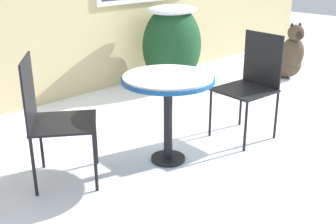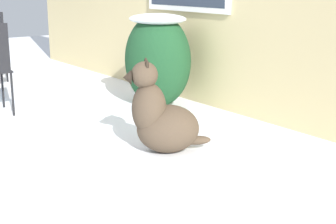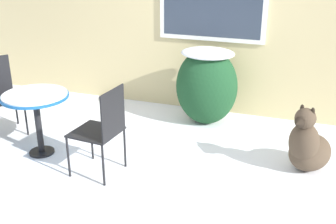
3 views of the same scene
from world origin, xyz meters
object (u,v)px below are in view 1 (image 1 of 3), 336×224
(patio_chair_near_table, at_px, (51,115))
(patio_chair_far_side, at_px, (251,81))
(dog, at_px, (288,58))
(patio_table, at_px, (168,89))

(patio_chair_near_table, bearing_deg, patio_chair_far_side, -71.22)
(patio_chair_far_side, bearing_deg, patio_chair_near_table, -101.79)
(patio_chair_near_table, relative_size, patio_chair_far_side, 1.00)
(patio_chair_far_side, distance_m, dog, 2.21)
(dog, bearing_deg, patio_chair_far_side, -130.52)
(patio_chair_near_table, distance_m, patio_chair_far_side, 1.86)
(patio_table, relative_size, patio_chair_near_table, 0.77)
(patio_chair_near_table, bearing_deg, patio_table, -78.09)
(patio_chair_far_side, xyz_separation_m, dog, (2.04, 0.79, -0.25))
(patio_table, bearing_deg, dog, 11.75)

